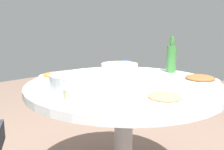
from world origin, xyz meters
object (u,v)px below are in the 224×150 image
(rice_bowl, at_px, (74,82))
(dish_stirfry, at_px, (200,79))
(round_dining_table, at_px, (124,98))
(dish_shrimp, at_px, (165,99))
(dish_tofu_braise, at_px, (55,76))
(tea_cup_near, at_px, (126,64))
(soup_bowl, at_px, (119,69))
(green_bottle, at_px, (171,58))
(tea_cup_far, at_px, (72,97))

(rice_bowl, relative_size, dish_stirfry, 1.14)
(round_dining_table, distance_m, dish_shrimp, 0.45)
(dish_tofu_braise, relative_size, tea_cup_near, 3.20)
(round_dining_table, distance_m, dish_stirfry, 0.47)
(soup_bowl, bearing_deg, tea_cup_near, 32.47)
(dish_shrimp, height_order, green_bottle, green_bottle)
(dish_tofu_braise, height_order, tea_cup_far, tea_cup_far)
(round_dining_table, relative_size, green_bottle, 4.42)
(rice_bowl, relative_size, dish_tofu_braise, 1.24)
(tea_cup_near, height_order, tea_cup_far, tea_cup_far)
(round_dining_table, distance_m, soup_bowl, 0.30)
(soup_bowl, height_order, tea_cup_near, soup_bowl)
(green_bottle, bearing_deg, tea_cup_near, 103.30)
(dish_shrimp, distance_m, green_bottle, 0.76)
(rice_bowl, bearing_deg, dish_shrimp, -71.49)
(dish_stirfry, bearing_deg, soup_bowl, 105.55)
(soup_bowl, height_order, dish_stirfry, soup_bowl)
(round_dining_table, height_order, rice_bowl, rice_bowl)
(soup_bowl, distance_m, dish_shrimp, 0.69)
(green_bottle, height_order, tea_cup_near, green_bottle)
(tea_cup_near, bearing_deg, rice_bowl, -158.45)
(soup_bowl, distance_m, dish_tofu_braise, 0.45)
(green_bottle, bearing_deg, dish_shrimp, -150.33)
(round_dining_table, xyz_separation_m, tea_cup_near, (0.40, 0.35, 0.13))
(round_dining_table, relative_size, tea_cup_near, 17.78)
(dish_shrimp, relative_size, dish_tofu_braise, 1.08)
(dish_stirfry, bearing_deg, tea_cup_near, 83.25)
(rice_bowl, distance_m, dish_stirfry, 0.75)
(soup_bowl, relative_size, dish_shrimp, 1.26)
(soup_bowl, xyz_separation_m, green_bottle, (0.32, -0.23, 0.07))
(tea_cup_far, bearing_deg, soup_bowl, 27.78)
(round_dining_table, distance_m, green_bottle, 0.53)
(dish_shrimp, xyz_separation_m, tea_cup_near, (0.57, 0.75, 0.01))
(round_dining_table, bearing_deg, rice_bowl, 169.10)
(round_dining_table, distance_m, tea_cup_near, 0.55)
(dish_stirfry, bearing_deg, green_bottle, 61.07)
(tea_cup_far, bearing_deg, green_bottle, 6.85)
(soup_bowl, bearing_deg, dish_shrimp, -119.52)
(tea_cup_near, xyz_separation_m, tea_cup_far, (-0.88, -0.49, 0.01))
(rice_bowl, bearing_deg, tea_cup_far, -127.81)
(dish_stirfry, distance_m, dish_tofu_braise, 0.91)
(tea_cup_near, bearing_deg, tea_cup_far, -150.97)
(rice_bowl, distance_m, dish_shrimp, 0.49)
(green_bottle, relative_size, tea_cup_near, 4.02)
(round_dining_table, bearing_deg, tea_cup_near, 40.97)
(dish_tofu_braise, height_order, tea_cup_near, tea_cup_near)
(rice_bowl, relative_size, soup_bowl, 0.91)
(green_bottle, bearing_deg, rice_bowl, 173.88)
(rice_bowl, distance_m, dish_tofu_braise, 0.34)
(round_dining_table, bearing_deg, dish_tofu_braise, 121.41)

